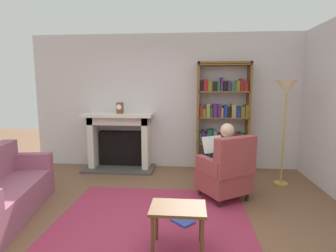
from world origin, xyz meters
TOP-DOWN VIEW (x-y plane):
  - ground at (0.00, 0.00)m, footprint 14.00×14.00m
  - back_wall at (0.00, 2.55)m, footprint 5.60×0.10m
  - area_rug at (0.00, 0.30)m, footprint 2.40×1.80m
  - fireplace at (-0.97, 2.30)m, footprint 1.40×0.64m
  - mantel_clock at (-0.93, 2.20)m, footprint 0.14×0.14m
  - bookshelf at (1.07, 2.33)m, footprint 1.01×0.32m
  - armchair_reading at (0.99, 0.91)m, footprint 0.87×0.87m
  - seated_reader at (0.93, 1.01)m, footprint 0.55×0.59m
  - side_table at (0.34, -0.40)m, footprint 0.56×0.39m
  - scattered_books at (0.38, 0.22)m, footprint 0.31×0.41m
  - floor_lamp at (2.01, 1.62)m, footprint 0.32×0.32m

SIDE VIEW (x-z plane):
  - ground at x=0.00m, z-range 0.00..0.00m
  - area_rug at x=0.00m, z-range 0.00..0.01m
  - scattered_books at x=0.38m, z-range 0.01..0.04m
  - side_table at x=0.34m, z-range 0.16..0.63m
  - armchair_reading at x=0.99m, z-range -0.06..0.91m
  - fireplace at x=-0.97m, z-range 0.03..1.17m
  - seated_reader at x=0.93m, z-range 0.05..1.19m
  - bookshelf at x=1.07m, z-range -0.05..2.08m
  - mantel_clock at x=-0.93m, z-range 1.14..1.35m
  - back_wall at x=0.00m, z-range 0.00..2.70m
  - floor_lamp at x=2.01m, z-range 0.61..2.38m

